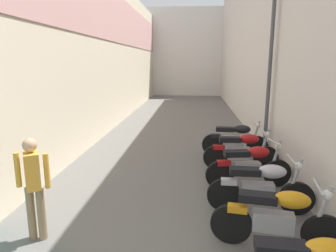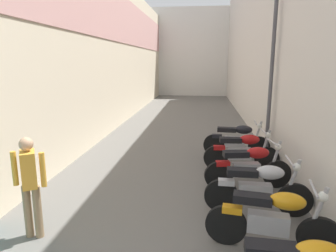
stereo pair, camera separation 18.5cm
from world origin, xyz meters
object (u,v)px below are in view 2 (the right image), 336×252
Objects in this scene: motorcycle_fifth at (249,166)px; motorcycle_seventh at (237,139)px; street_lamp at (270,48)px; pedestrian_mid_alley at (30,180)px; motorcycle_sixth at (242,150)px; motorcycle_third at (273,218)px; motorcycle_fourth at (259,187)px.

motorcycle_seventh is at bearing 90.00° from motorcycle_fifth.
street_lamp is (0.71, 2.10, 2.49)m from motorcycle_fifth.
pedestrian_mid_alley is at bearing -147.93° from motorcycle_fifth.
street_lamp is at bearing 54.33° from motorcycle_sixth.
motorcycle_sixth is (0.00, 3.30, 0.00)m from motorcycle_third.
pedestrian_mid_alley reaches higher than motorcycle_third.
pedestrian_mid_alley is (-3.52, -4.45, 0.42)m from motorcycle_seventh.
motorcycle_third is 0.99× the size of motorcycle_fourth.
motorcycle_seventh is 0.36× the size of street_lamp.
motorcycle_third is 0.99× the size of motorcycle_seventh.
pedestrian_mid_alley is at bearing -179.60° from motorcycle_third.
pedestrian_mid_alley reaches higher than motorcycle_sixth.
street_lamp is at bearing -10.85° from motorcycle_seventh.
motorcycle_fourth is at bearing 89.99° from motorcycle_third.
motorcycle_fifth is 0.99× the size of motorcycle_seventh.
motorcycle_third is 0.36× the size of street_lamp.
motorcycle_third is 1.00× the size of motorcycle_fifth.
motorcycle_seventh is 1.18× the size of pedestrian_mid_alley.
motorcycle_seventh is (0.00, 4.42, 0.00)m from motorcycle_third.
motorcycle_fifth is at bearing -90.00° from motorcycle_seventh.
motorcycle_fourth is 2.23m from motorcycle_sixth.
motorcycle_third is at bearing -90.00° from motorcycle_sixth.
motorcycle_third and motorcycle_fourth have the same top height.
motorcycle_sixth is (-0.00, 2.23, 0.00)m from motorcycle_fourth.
motorcycle_fifth is at bearing -90.01° from motorcycle_sixth.
motorcycle_fourth is 1.18× the size of pedestrian_mid_alley.
street_lamp reaches higher than motorcycle_seventh.
motorcycle_fifth is 3.33m from street_lamp.
motorcycle_seventh is at bearing 90.00° from motorcycle_sixth.
street_lamp is (0.71, 0.98, 2.49)m from motorcycle_sixth.
motorcycle_sixth is 1.00× the size of motorcycle_seventh.
motorcycle_seventh is at bearing 90.00° from motorcycle_fourth.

